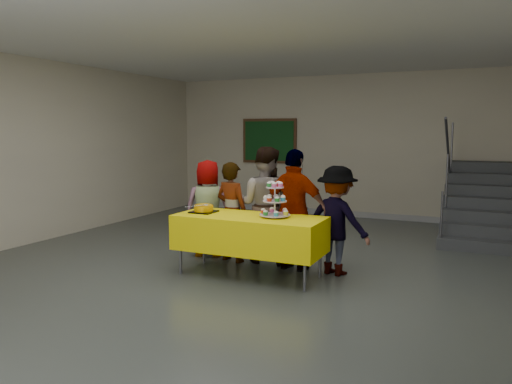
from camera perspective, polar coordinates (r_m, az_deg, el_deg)
room_shell at (r=6.08m, az=-1.45°, el=9.85°), size 10.00×10.04×3.02m
bake_table at (r=6.28m, az=-0.77°, el=-4.68°), size 1.88×0.78×0.77m
cupcake_stand at (r=6.13m, az=2.17°, el=-1.16°), size 0.38×0.38×0.44m
bear_cake at (r=6.54m, az=-6.00°, el=-1.82°), size 0.32×0.36×0.12m
schoolchild_a at (r=7.33m, az=-5.49°, el=-1.84°), size 0.80×0.67×1.41m
schoolchild_b at (r=6.99m, az=-2.79°, el=-2.28°), size 0.57×0.44×1.40m
schoolchild_c at (r=6.92m, az=1.01°, el=-1.48°), size 0.82×0.66×1.61m
schoolchild_d at (r=6.55m, az=4.46°, el=-2.07°), size 0.97×0.48×1.60m
schoolchild_e at (r=6.43m, az=9.23°, el=-3.23°), size 1.01×0.75×1.39m
staircase at (r=9.65m, az=24.64°, el=-1.62°), size 1.30×2.40×2.04m
noticeboard at (r=11.31m, az=1.53°, el=5.85°), size 1.30×0.05×1.00m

